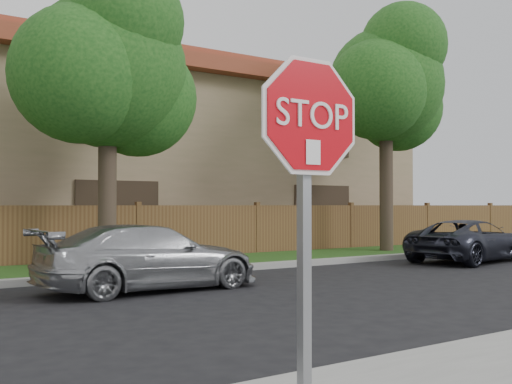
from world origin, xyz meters
TOP-DOWN VIEW (x-y plane):
  - far_curb at (0.00, 8.15)m, footprint 70.00×0.30m
  - tree_mid at (2.52, 9.57)m, footprint 4.80×3.90m
  - tree_right at (12.02, 9.57)m, footprint 4.80×3.90m
  - stop_sign at (-0.23, -1.48)m, footprint 1.01×0.13m
  - sedan_right at (2.09, 6.19)m, footprint 4.36×1.93m
  - sedan_far_right at (11.99, 6.45)m, footprint 4.52×2.59m

SIDE VIEW (x-z plane):
  - far_curb at x=0.00m, z-range 0.00..0.15m
  - sedan_far_right at x=11.99m, z-range 0.00..1.19m
  - sedan_right at x=2.09m, z-range 0.00..1.24m
  - stop_sign at x=-0.23m, z-range 0.55..3.11m
  - tree_mid at x=2.52m, z-range 1.20..8.55m
  - tree_right at x=12.02m, z-range 1.47..9.67m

